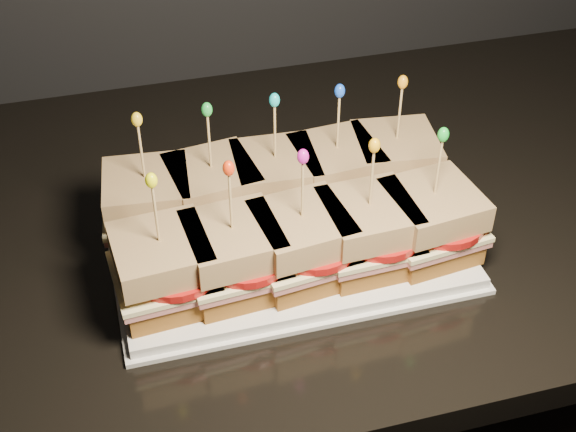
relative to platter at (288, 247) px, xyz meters
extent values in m
cube|color=black|center=(-0.16, 0.09, -0.03)|extent=(2.52, 0.71, 0.04)
cube|color=white|center=(0.00, 0.00, 0.00)|extent=(0.39, 0.24, 0.02)
cube|color=white|center=(0.00, 0.00, -0.01)|extent=(0.41, 0.26, 0.01)
cube|color=#603510|center=(-0.15, 0.06, 0.02)|extent=(0.10, 0.10, 0.03)
cube|color=#C86062|center=(-0.15, 0.06, 0.04)|extent=(0.11, 0.11, 0.01)
cube|color=#F5EAA5|center=(-0.15, 0.06, 0.05)|extent=(0.11, 0.11, 0.01)
cylinder|color=#B01411|center=(-0.14, 0.05, 0.05)|extent=(0.09, 0.09, 0.01)
cube|color=brown|center=(-0.15, 0.06, 0.07)|extent=(0.10, 0.10, 0.03)
cylinder|color=tan|center=(-0.15, 0.06, 0.12)|extent=(0.00, 0.00, 0.09)
ellipsoid|color=yellow|center=(-0.15, 0.06, 0.17)|extent=(0.01, 0.01, 0.02)
cube|color=#603510|center=(-0.07, 0.06, 0.02)|extent=(0.10, 0.10, 0.03)
cube|color=#C86062|center=(-0.07, 0.06, 0.04)|extent=(0.11, 0.11, 0.01)
cube|color=#F5EAA5|center=(-0.07, 0.06, 0.05)|extent=(0.12, 0.11, 0.01)
cylinder|color=#B01411|center=(-0.06, 0.05, 0.05)|extent=(0.09, 0.09, 0.01)
cube|color=brown|center=(-0.07, 0.06, 0.07)|extent=(0.11, 0.11, 0.03)
cylinder|color=tan|center=(-0.07, 0.06, 0.12)|extent=(0.00, 0.00, 0.09)
ellipsoid|color=green|center=(-0.07, 0.06, 0.17)|extent=(0.01, 0.01, 0.02)
cube|color=#603510|center=(0.00, 0.06, 0.02)|extent=(0.10, 0.10, 0.03)
cube|color=#C86062|center=(0.00, 0.06, 0.04)|extent=(0.11, 0.10, 0.01)
cube|color=#F5EAA5|center=(0.00, 0.06, 0.05)|extent=(0.11, 0.11, 0.01)
cylinder|color=#B01411|center=(0.01, 0.05, 0.05)|extent=(0.09, 0.09, 0.01)
cube|color=brown|center=(0.00, 0.06, 0.07)|extent=(0.10, 0.10, 0.03)
cylinder|color=tan|center=(0.00, 0.06, 0.12)|extent=(0.00, 0.00, 0.09)
ellipsoid|color=#15BAC2|center=(0.00, 0.06, 0.17)|extent=(0.01, 0.01, 0.02)
cube|color=#603510|center=(0.07, 0.06, 0.02)|extent=(0.10, 0.10, 0.03)
cube|color=#C86062|center=(0.07, 0.06, 0.04)|extent=(0.11, 0.11, 0.01)
cube|color=#F5EAA5|center=(0.07, 0.06, 0.05)|extent=(0.11, 0.11, 0.01)
cylinder|color=#B01411|center=(0.09, 0.05, 0.05)|extent=(0.09, 0.09, 0.01)
cube|color=brown|center=(0.07, 0.06, 0.07)|extent=(0.10, 0.10, 0.03)
cylinder|color=tan|center=(0.07, 0.06, 0.12)|extent=(0.00, 0.00, 0.09)
ellipsoid|color=blue|center=(0.07, 0.06, 0.17)|extent=(0.01, 0.01, 0.02)
cube|color=#603510|center=(0.15, 0.06, 0.02)|extent=(0.10, 0.10, 0.03)
cube|color=#C86062|center=(0.15, 0.06, 0.04)|extent=(0.11, 0.11, 0.01)
cube|color=#F5EAA5|center=(0.15, 0.06, 0.05)|extent=(0.12, 0.11, 0.01)
cylinder|color=#B01411|center=(0.16, 0.05, 0.05)|extent=(0.09, 0.09, 0.01)
cube|color=brown|center=(0.15, 0.06, 0.07)|extent=(0.11, 0.11, 0.03)
cylinder|color=tan|center=(0.15, 0.06, 0.12)|extent=(0.00, 0.00, 0.09)
ellipsoid|color=orange|center=(0.15, 0.06, 0.17)|extent=(0.01, 0.01, 0.02)
cube|color=#603510|center=(-0.15, -0.06, 0.02)|extent=(0.10, 0.10, 0.03)
cube|color=#C86062|center=(-0.15, -0.06, 0.04)|extent=(0.11, 0.11, 0.01)
cube|color=#F5EAA5|center=(-0.15, -0.06, 0.05)|extent=(0.11, 0.11, 0.01)
cylinder|color=#B01411|center=(-0.14, -0.06, 0.05)|extent=(0.09, 0.09, 0.01)
cube|color=brown|center=(-0.15, -0.06, 0.07)|extent=(0.10, 0.10, 0.03)
cylinder|color=tan|center=(-0.15, -0.06, 0.12)|extent=(0.00, 0.00, 0.09)
ellipsoid|color=#F0F30B|center=(-0.15, -0.06, 0.17)|extent=(0.01, 0.01, 0.02)
cube|color=#603510|center=(-0.07, -0.06, 0.02)|extent=(0.10, 0.10, 0.03)
cube|color=#C86062|center=(-0.07, -0.06, 0.04)|extent=(0.11, 0.11, 0.01)
cube|color=#F5EAA5|center=(-0.07, -0.06, 0.05)|extent=(0.11, 0.11, 0.01)
cylinder|color=#B01411|center=(-0.06, -0.06, 0.05)|extent=(0.09, 0.09, 0.01)
cube|color=brown|center=(-0.07, -0.06, 0.07)|extent=(0.10, 0.10, 0.03)
cylinder|color=tan|center=(-0.07, -0.06, 0.12)|extent=(0.00, 0.00, 0.09)
ellipsoid|color=#F1350E|center=(-0.07, -0.06, 0.17)|extent=(0.01, 0.01, 0.02)
cube|color=#603510|center=(0.00, -0.06, 0.02)|extent=(0.10, 0.10, 0.03)
cube|color=#C86062|center=(0.00, -0.06, 0.04)|extent=(0.11, 0.11, 0.01)
cube|color=#F5EAA5|center=(0.00, -0.06, 0.05)|extent=(0.12, 0.11, 0.01)
cylinder|color=#B01411|center=(0.01, -0.06, 0.05)|extent=(0.09, 0.09, 0.01)
cube|color=brown|center=(0.00, -0.06, 0.07)|extent=(0.11, 0.11, 0.03)
cylinder|color=tan|center=(0.00, -0.06, 0.12)|extent=(0.00, 0.00, 0.09)
ellipsoid|color=#D319AD|center=(0.00, -0.06, 0.17)|extent=(0.01, 0.01, 0.02)
cube|color=#603510|center=(0.07, -0.06, 0.02)|extent=(0.10, 0.10, 0.03)
cube|color=#C86062|center=(0.07, -0.06, 0.04)|extent=(0.11, 0.10, 0.01)
cube|color=#F5EAA5|center=(0.07, -0.06, 0.05)|extent=(0.11, 0.10, 0.01)
cylinder|color=#B01411|center=(0.09, -0.06, 0.05)|extent=(0.09, 0.09, 0.01)
cube|color=brown|center=(0.07, -0.06, 0.07)|extent=(0.10, 0.10, 0.03)
cylinder|color=tan|center=(0.07, -0.06, 0.12)|extent=(0.00, 0.00, 0.09)
ellipsoid|color=#F0A510|center=(0.07, -0.06, 0.17)|extent=(0.01, 0.01, 0.02)
cube|color=#603510|center=(0.15, -0.06, 0.02)|extent=(0.10, 0.10, 0.03)
cube|color=#C86062|center=(0.15, -0.06, 0.04)|extent=(0.11, 0.11, 0.01)
cube|color=#F5EAA5|center=(0.15, -0.06, 0.05)|extent=(0.12, 0.11, 0.01)
cylinder|color=#B01411|center=(0.16, -0.06, 0.05)|extent=(0.09, 0.09, 0.01)
cube|color=brown|center=(0.15, -0.06, 0.07)|extent=(0.11, 0.11, 0.03)
cylinder|color=tan|center=(0.15, -0.06, 0.12)|extent=(0.00, 0.00, 0.09)
ellipsoid|color=green|center=(0.15, -0.06, 0.17)|extent=(0.01, 0.01, 0.02)
camera|label=1|loc=(-0.19, -0.68, 0.62)|focal=50.00mm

